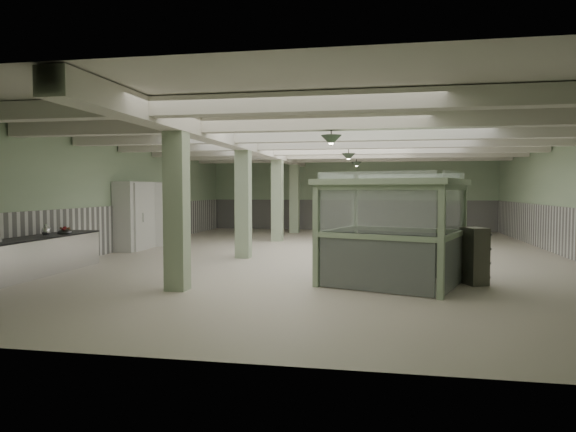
% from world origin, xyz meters
% --- Properties ---
extents(floor, '(20.00, 20.00, 0.00)m').
position_xyz_m(floor, '(0.00, 0.00, 0.00)').
color(floor, beige).
rests_on(floor, ground).
extents(ceiling, '(14.00, 20.00, 0.02)m').
position_xyz_m(ceiling, '(0.00, 0.00, 3.60)').
color(ceiling, silver).
rests_on(ceiling, wall_back).
extents(wall_back, '(14.00, 0.02, 3.60)m').
position_xyz_m(wall_back, '(0.00, 10.00, 1.80)').
color(wall_back, '#A6C09A').
rests_on(wall_back, floor).
extents(wall_front, '(14.00, 0.02, 3.60)m').
position_xyz_m(wall_front, '(0.00, -10.00, 1.80)').
color(wall_front, '#A6C09A').
rests_on(wall_front, floor).
extents(wall_left, '(0.02, 20.00, 3.60)m').
position_xyz_m(wall_left, '(-7.00, 0.00, 1.80)').
color(wall_left, '#A6C09A').
rests_on(wall_left, floor).
extents(wainscot_left, '(0.05, 19.90, 1.50)m').
position_xyz_m(wainscot_left, '(-6.97, 0.00, 0.75)').
color(wainscot_left, silver).
rests_on(wainscot_left, floor).
extents(wainscot_right, '(0.05, 19.90, 1.50)m').
position_xyz_m(wainscot_right, '(6.97, 0.00, 0.75)').
color(wainscot_right, silver).
rests_on(wainscot_right, floor).
extents(wainscot_back, '(13.90, 0.05, 1.50)m').
position_xyz_m(wainscot_back, '(0.00, 9.97, 0.75)').
color(wainscot_back, silver).
rests_on(wainscot_back, floor).
extents(girder, '(0.45, 19.90, 0.40)m').
position_xyz_m(girder, '(-2.50, 0.00, 3.38)').
color(girder, silver).
rests_on(girder, ceiling).
extents(beam_a, '(13.90, 0.35, 0.32)m').
position_xyz_m(beam_a, '(0.00, -7.50, 3.42)').
color(beam_a, silver).
rests_on(beam_a, ceiling).
extents(beam_b, '(13.90, 0.35, 0.32)m').
position_xyz_m(beam_b, '(0.00, -5.00, 3.42)').
color(beam_b, silver).
rests_on(beam_b, ceiling).
extents(beam_c, '(13.90, 0.35, 0.32)m').
position_xyz_m(beam_c, '(0.00, -2.50, 3.42)').
color(beam_c, silver).
rests_on(beam_c, ceiling).
extents(beam_d, '(13.90, 0.35, 0.32)m').
position_xyz_m(beam_d, '(0.00, 0.00, 3.42)').
color(beam_d, silver).
rests_on(beam_d, ceiling).
extents(beam_e, '(13.90, 0.35, 0.32)m').
position_xyz_m(beam_e, '(0.00, 2.50, 3.42)').
color(beam_e, silver).
rests_on(beam_e, ceiling).
extents(beam_f, '(13.90, 0.35, 0.32)m').
position_xyz_m(beam_f, '(0.00, 5.00, 3.42)').
color(beam_f, silver).
rests_on(beam_f, ceiling).
extents(beam_g, '(13.90, 0.35, 0.32)m').
position_xyz_m(beam_g, '(0.00, 7.50, 3.42)').
color(beam_g, silver).
rests_on(beam_g, ceiling).
extents(column_a, '(0.42, 0.42, 3.60)m').
position_xyz_m(column_a, '(-2.50, -6.00, 1.80)').
color(column_a, '#A0B592').
rests_on(column_a, floor).
extents(column_b, '(0.42, 0.42, 3.60)m').
position_xyz_m(column_b, '(-2.50, -1.00, 1.80)').
color(column_b, '#A0B592').
rests_on(column_b, floor).
extents(column_c, '(0.42, 0.42, 3.60)m').
position_xyz_m(column_c, '(-2.50, 4.00, 1.80)').
color(column_c, '#A0B592').
rests_on(column_c, floor).
extents(column_d, '(0.42, 0.42, 3.60)m').
position_xyz_m(column_d, '(-2.50, 8.00, 1.80)').
color(column_d, '#A0B592').
rests_on(column_d, floor).
extents(pendant_front, '(0.44, 0.44, 0.22)m').
position_xyz_m(pendant_front, '(0.50, -5.00, 3.05)').
color(pendant_front, '#344332').
rests_on(pendant_front, ceiling).
extents(pendant_mid, '(0.44, 0.44, 0.22)m').
position_xyz_m(pendant_mid, '(0.50, 0.50, 3.05)').
color(pendant_mid, '#344332').
rests_on(pendant_mid, ceiling).
extents(pendant_back, '(0.44, 0.44, 0.22)m').
position_xyz_m(pendant_back, '(0.50, 5.50, 3.05)').
color(pendant_back, '#344332').
rests_on(pendant_back, ceiling).
extents(prep_counter, '(0.89, 5.12, 0.91)m').
position_xyz_m(prep_counter, '(-6.54, -5.37, 0.46)').
color(prep_counter, silver).
rests_on(prep_counter, floor).
extents(pitcher_far, '(0.24, 0.26, 0.29)m').
position_xyz_m(pitcher_far, '(-6.48, -4.56, 1.05)').
color(pitcher_far, silver).
rests_on(pitcher_far, prep_counter).
extents(veg_colander, '(0.45, 0.45, 0.17)m').
position_xyz_m(veg_colander, '(-6.39, -3.92, 0.99)').
color(veg_colander, '#38383C').
rests_on(veg_colander, prep_counter).
extents(walkin_cooler, '(1.20, 2.60, 2.38)m').
position_xyz_m(walkin_cooler, '(-6.62, 0.71, 1.19)').
color(walkin_cooler, silver).
rests_on(walkin_cooler, floor).
extents(guard_booth, '(3.42, 3.15, 2.39)m').
position_xyz_m(guard_booth, '(1.77, -4.55, 1.58)').
color(guard_booth, '#94AC8A').
rests_on(guard_booth, floor).
extents(filing_cabinet, '(0.59, 0.67, 1.22)m').
position_xyz_m(filing_cabinet, '(3.51, -4.24, 0.61)').
color(filing_cabinet, '#515244').
rests_on(filing_cabinet, floor).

